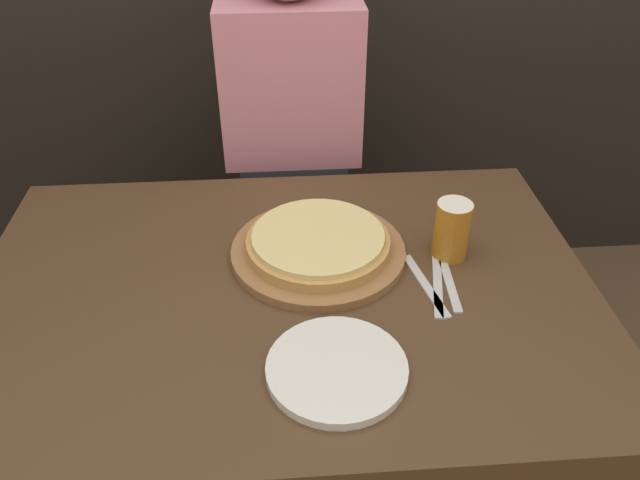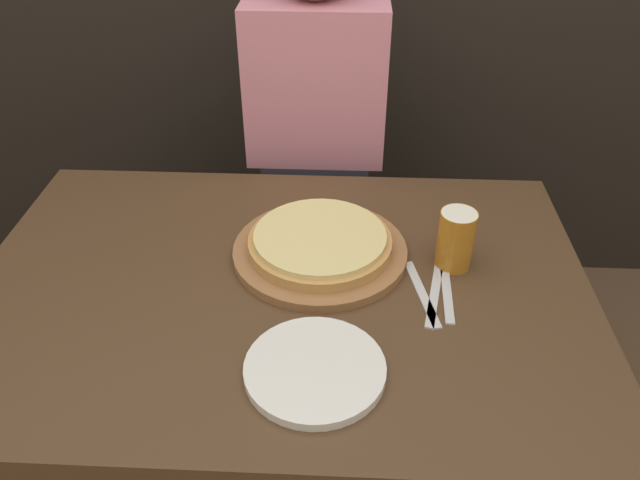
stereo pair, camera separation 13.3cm
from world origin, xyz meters
The scene contains 8 objects.
dining_table centered at (0.00, 0.00, 0.35)m, with size 1.27×0.88×0.70m.
pizza_on_board centered at (0.08, 0.10, 0.73)m, with size 0.38×0.38×0.06m.
beer_glass centered at (0.36, 0.08, 0.77)m, with size 0.08×0.08×0.13m.
dinner_plate centered at (0.08, -0.24, 0.71)m, with size 0.25×0.25×0.02m.
fork centered at (0.29, -0.02, 0.70)m, with size 0.06×0.20×0.00m.
dinner_knife centered at (0.31, -0.02, 0.70)m, with size 0.06×0.20×0.00m.
spoon centered at (0.34, -0.02, 0.70)m, with size 0.03×0.17×0.00m.
diner_person centered at (0.04, 0.61, 0.62)m, with size 0.37×0.20×1.28m.
Camera 1 is at (-0.00, -0.98, 1.52)m, focal length 35.00 mm.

